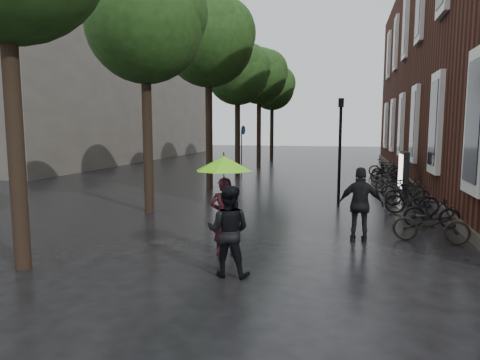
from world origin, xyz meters
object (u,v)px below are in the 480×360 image
(person_black, at_px, (228,231))
(lamp_post, at_px, (340,140))
(ad_lightbox, at_px, (404,172))
(person_burgundy, at_px, (225,216))
(parked_bicycles, at_px, (399,185))
(pedestrian_walking, at_px, (361,205))

(person_black, bearing_deg, lamp_post, -103.76)
(ad_lightbox, bearing_deg, person_burgundy, -116.40)
(person_burgundy, bearing_deg, ad_lightbox, -123.06)
(person_black, relative_size, ad_lightbox, 0.99)
(person_burgundy, xyz_separation_m, parked_bicycles, (4.76, 9.66, -0.41))
(ad_lightbox, bearing_deg, person_black, -112.32)
(person_black, height_order, pedestrian_walking, pedestrian_walking)
(parked_bicycles, distance_m, ad_lightbox, 1.33)
(person_burgundy, relative_size, person_black, 1.00)
(ad_lightbox, relative_size, lamp_post, 0.46)
(parked_bicycles, xyz_separation_m, ad_lightbox, (0.32, 1.21, 0.43))
(person_burgundy, height_order, lamp_post, lamp_post)
(person_black, height_order, ad_lightbox, ad_lightbox)
(pedestrian_walking, relative_size, lamp_post, 0.48)
(person_burgundy, relative_size, lamp_post, 0.45)
(ad_lightbox, xyz_separation_m, lamp_post, (-2.71, -3.53, 1.47))
(person_black, relative_size, pedestrian_walking, 0.94)
(pedestrian_walking, relative_size, ad_lightbox, 1.05)
(person_burgundy, distance_m, pedestrian_walking, 3.55)
(person_black, relative_size, parked_bicycles, 0.11)
(person_burgundy, bearing_deg, parked_bicycles, -124.24)
(person_black, bearing_deg, ad_lightbox, -112.05)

